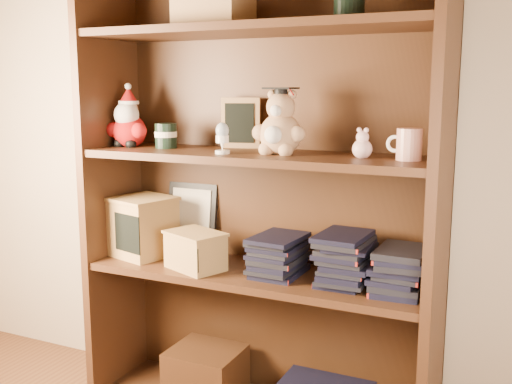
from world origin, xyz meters
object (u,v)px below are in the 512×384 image
(treats_box, at_px, (143,226))
(teacher_mug, at_px, (408,144))
(grad_teddy_bear, at_px, (280,128))
(bookcase, at_px, (262,202))

(treats_box, bearing_deg, teacher_mug, 0.06)
(teacher_mug, bearing_deg, grad_teddy_bear, -179.07)
(grad_teddy_bear, height_order, treats_box, grad_teddy_bear)
(grad_teddy_bear, distance_m, teacher_mug, 0.40)
(teacher_mug, xyz_separation_m, treats_box, (-0.94, -0.00, -0.34))
(grad_teddy_bear, xyz_separation_m, treats_box, (-0.54, 0.01, -0.37))
(bookcase, relative_size, teacher_mug, 15.31)
(teacher_mug, bearing_deg, bookcase, 174.11)
(grad_teddy_bear, distance_m, treats_box, 0.66)
(treats_box, bearing_deg, bookcase, 6.51)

